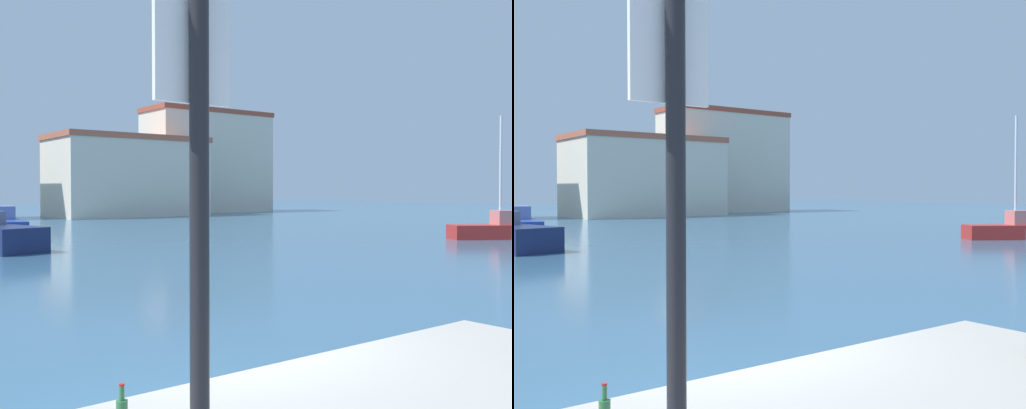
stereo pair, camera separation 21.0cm
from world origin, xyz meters
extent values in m
plane|color=#38607F|center=(15.00, 20.00, 0.00)|extent=(160.00, 160.00, 0.00)
cylinder|color=black|center=(-1.59, -2.26, 3.01)|extent=(0.10, 0.10, 4.09)
cube|color=white|center=(-1.59, -2.20, 3.15)|extent=(0.44, 0.03, 0.56)
cylinder|color=red|center=(-1.59, -2.18, 3.21)|extent=(0.24, 0.01, 0.24)
cylinder|color=#2D6B3D|center=(-1.70, -1.60, 1.26)|extent=(0.03, 0.03, 0.09)
cylinder|color=#B21E19|center=(-1.70, -1.60, 1.30)|extent=(0.03, 0.03, 0.01)
cube|color=#B22823|center=(24.44, 11.30, 0.35)|extent=(4.90, 3.76, 0.70)
cylinder|color=silver|center=(24.44, 11.30, 3.38)|extent=(0.12, 0.12, 5.35)
cube|color=#233D93|center=(5.68, 28.68, 0.42)|extent=(2.50, 6.39, 0.85)
cube|color=#6E7DB1|center=(5.74, 29.14, 1.20)|extent=(1.42, 1.77, 0.70)
cube|color=beige|center=(21.32, 46.27, 3.40)|extent=(13.43, 7.53, 6.80)
cube|color=#B25B42|center=(21.32, 46.27, 7.05)|extent=(13.70, 7.68, 0.50)
cube|color=beige|center=(32.55, 50.01, 5.21)|extent=(13.49, 5.79, 10.41)
cube|color=#9E4733|center=(32.55, 50.01, 10.66)|extent=(13.76, 5.90, 0.50)
camera|label=1|loc=(-3.20, -4.81, 2.43)|focal=42.37mm
camera|label=2|loc=(-3.03, -4.94, 2.43)|focal=42.37mm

